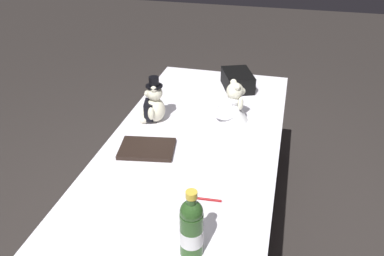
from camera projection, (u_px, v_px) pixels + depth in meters
The scene contains 8 objects.
ground_plane at pixel (192, 244), 2.45m from camera, with size 12.00×12.00×0.00m, color #2D2826.
reception_table at pixel (192, 198), 2.28m from camera, with size 2.03×0.88×0.70m, color white.
teddy_bear_groom at pixel (153, 105), 2.28m from camera, with size 0.16×0.15×0.27m.
teddy_bear_bride at pixel (232, 104), 2.28m from camera, with size 0.20×0.22×0.24m.
champagne_bottle at pixel (192, 227), 1.42m from camera, with size 0.09×0.09×0.28m.
signing_pen at pixel (208, 199), 1.72m from camera, with size 0.02×0.14×0.01m.
gift_case_black at pixel (238, 80), 2.69m from camera, with size 0.31×0.26×0.11m.
guestbook at pixel (147, 149), 2.05m from camera, with size 0.20×0.27×0.02m, color black.
Camera 1 is at (1.72, 0.43, 1.83)m, focal length 38.17 mm.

